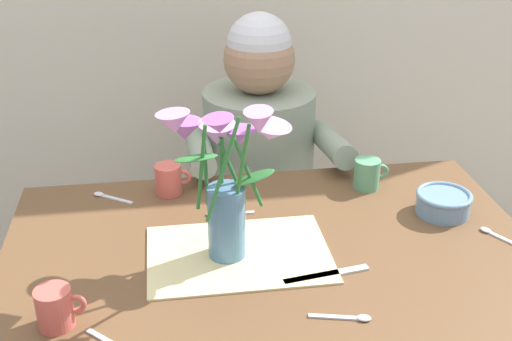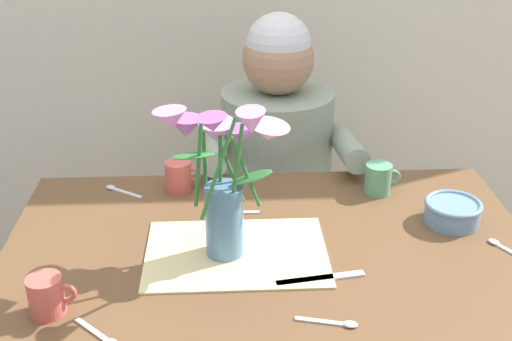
{
  "view_description": "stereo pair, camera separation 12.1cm",
  "coord_description": "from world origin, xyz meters",
  "px_view_note": "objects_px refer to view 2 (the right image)",
  "views": [
    {
      "loc": [
        -0.21,
        -1.2,
        1.54
      ],
      "look_at": [
        -0.03,
        0.05,
        0.92
      ],
      "focal_mm": 45.62,
      "sensor_mm": 36.0,
      "label": 1
    },
    {
      "loc": [
        -0.09,
        -1.21,
        1.54
      ],
      "look_at": [
        -0.03,
        0.05,
        0.92
      ],
      "focal_mm": 45.62,
      "sensor_mm": 36.0,
      "label": 2
    }
  ],
  "objects_px": {
    "dinner_knife": "(321,278)",
    "coffee_cup": "(179,176)",
    "ceramic_mug": "(379,179)",
    "tea_cup": "(47,296)",
    "seated_person": "(276,193)",
    "ceramic_bowl": "(453,211)",
    "flower_vase": "(222,170)"
  },
  "relations": [
    {
      "from": "flower_vase",
      "to": "coffee_cup",
      "type": "height_order",
      "value": "flower_vase"
    },
    {
      "from": "seated_person",
      "to": "tea_cup",
      "type": "xyz_separation_m",
      "value": [
        -0.5,
        -0.8,
        0.22
      ]
    },
    {
      "from": "dinner_knife",
      "to": "ceramic_mug",
      "type": "distance_m",
      "value": 0.43
    },
    {
      "from": "seated_person",
      "to": "coffee_cup",
      "type": "height_order",
      "value": "seated_person"
    },
    {
      "from": "dinner_knife",
      "to": "coffee_cup",
      "type": "height_order",
      "value": "coffee_cup"
    },
    {
      "from": "dinner_knife",
      "to": "ceramic_mug",
      "type": "xyz_separation_m",
      "value": [
        0.2,
        0.38,
        0.04
      ]
    },
    {
      "from": "flower_vase",
      "to": "coffee_cup",
      "type": "relative_size",
      "value": 4.04
    },
    {
      "from": "seated_person",
      "to": "coffee_cup",
      "type": "relative_size",
      "value": 12.2
    },
    {
      "from": "seated_person",
      "to": "flower_vase",
      "type": "distance_m",
      "value": 0.74
    },
    {
      "from": "flower_vase",
      "to": "tea_cup",
      "type": "height_order",
      "value": "flower_vase"
    },
    {
      "from": "flower_vase",
      "to": "coffee_cup",
      "type": "xyz_separation_m",
      "value": [
        -0.12,
        0.31,
        -0.16
      ]
    },
    {
      "from": "ceramic_bowl",
      "to": "dinner_knife",
      "type": "distance_m",
      "value": 0.41
    },
    {
      "from": "dinner_knife",
      "to": "tea_cup",
      "type": "height_order",
      "value": "tea_cup"
    },
    {
      "from": "ceramic_mug",
      "to": "seated_person",
      "type": "bearing_deg",
      "value": 124.33
    },
    {
      "from": "ceramic_bowl",
      "to": "coffee_cup",
      "type": "height_order",
      "value": "coffee_cup"
    },
    {
      "from": "ceramic_bowl",
      "to": "coffee_cup",
      "type": "bearing_deg",
      "value": 162.97
    },
    {
      "from": "seated_person",
      "to": "ceramic_mug",
      "type": "relative_size",
      "value": 12.2
    },
    {
      "from": "ceramic_mug",
      "to": "ceramic_bowl",
      "type": "bearing_deg",
      "value": -48.08
    },
    {
      "from": "ceramic_bowl",
      "to": "dinner_knife",
      "type": "height_order",
      "value": "ceramic_bowl"
    },
    {
      "from": "seated_person",
      "to": "coffee_cup",
      "type": "distance_m",
      "value": 0.47
    },
    {
      "from": "ceramic_bowl",
      "to": "ceramic_mug",
      "type": "xyz_separation_m",
      "value": [
        -0.14,
        0.16,
        0.01
      ]
    },
    {
      "from": "seated_person",
      "to": "dinner_knife",
      "type": "bearing_deg",
      "value": -89.86
    },
    {
      "from": "coffee_cup",
      "to": "dinner_knife",
      "type": "bearing_deg",
      "value": -53.08
    },
    {
      "from": "seated_person",
      "to": "ceramic_bowl",
      "type": "distance_m",
      "value": 0.66
    },
    {
      "from": "seated_person",
      "to": "ceramic_mug",
      "type": "bearing_deg",
      "value": -58.15
    },
    {
      "from": "ceramic_bowl",
      "to": "dinner_knife",
      "type": "relative_size",
      "value": 0.72
    },
    {
      "from": "seated_person",
      "to": "dinner_knife",
      "type": "height_order",
      "value": "seated_person"
    },
    {
      "from": "flower_vase",
      "to": "ceramic_bowl",
      "type": "bearing_deg",
      "value": 11.07
    },
    {
      "from": "ceramic_bowl",
      "to": "seated_person",
      "type": "bearing_deg",
      "value": 126.9
    },
    {
      "from": "coffee_cup",
      "to": "flower_vase",
      "type": "bearing_deg",
      "value": -69.47
    },
    {
      "from": "ceramic_mug",
      "to": "tea_cup",
      "type": "bearing_deg",
      "value": -148.27
    },
    {
      "from": "dinner_knife",
      "to": "ceramic_mug",
      "type": "relative_size",
      "value": 2.04
    }
  ]
}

